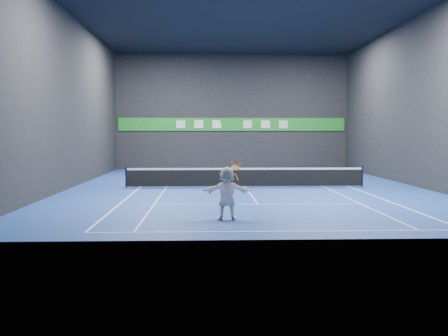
{
  "coord_description": "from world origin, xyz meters",
  "views": [
    {
      "loc": [
        -2.06,
        -25.96,
        2.81
      ],
      "look_at": [
        -1.37,
        -7.18,
        1.5
      ],
      "focal_mm": 40.0,
      "sensor_mm": 36.0,
      "label": 1
    }
  ],
  "objects_px": {
    "player": "(227,193)",
    "tennis_ball": "(221,122)",
    "tennis_net": "(245,177)",
    "tennis_racket": "(236,165)"
  },
  "relations": [
    {
      "from": "player",
      "to": "tennis_ball",
      "type": "bearing_deg",
      "value": -13.02
    },
    {
      "from": "tennis_ball",
      "to": "tennis_net",
      "type": "xyz_separation_m",
      "value": [
        1.57,
        9.81,
        -2.65
      ]
    },
    {
      "from": "player",
      "to": "tennis_racket",
      "type": "relative_size",
      "value": 2.54
    },
    {
      "from": "tennis_ball",
      "to": "tennis_racket",
      "type": "relative_size",
      "value": 0.1
    },
    {
      "from": "player",
      "to": "tennis_ball",
      "type": "xyz_separation_m",
      "value": [
        -0.19,
        0.05,
        2.32
      ]
    },
    {
      "from": "tennis_racket",
      "to": "player",
      "type": "bearing_deg",
      "value": -170.82
    },
    {
      "from": "tennis_ball",
      "to": "tennis_net",
      "type": "bearing_deg",
      "value": 80.92
    },
    {
      "from": "tennis_ball",
      "to": "tennis_net",
      "type": "height_order",
      "value": "tennis_ball"
    },
    {
      "from": "tennis_net",
      "to": "tennis_ball",
      "type": "bearing_deg",
      "value": -99.08
    },
    {
      "from": "player",
      "to": "tennis_net",
      "type": "height_order",
      "value": "player"
    }
  ]
}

